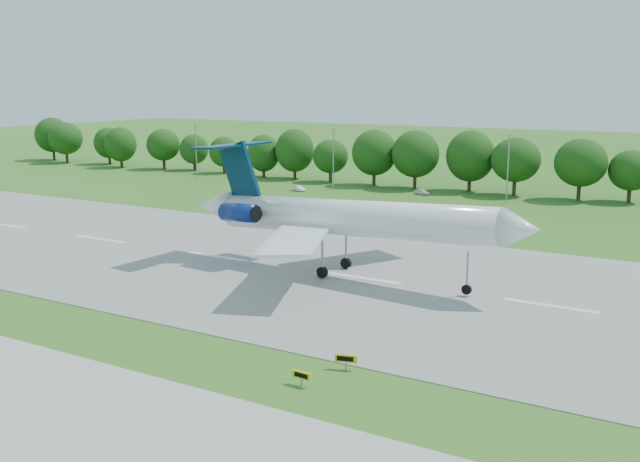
{
  "coord_description": "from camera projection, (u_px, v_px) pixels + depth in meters",
  "views": [
    {
      "loc": [
        13.25,
        -42.6,
        20.89
      ],
      "look_at": [
        -21.43,
        18.0,
        6.46
      ],
      "focal_mm": 40.0,
      "sensor_mm": 36.0,
      "label": 1
    }
  ],
  "objects": [
    {
      "name": "taxi_sign_centre",
      "position": [
        346.0,
        359.0,
        52.91
      ],
      "size": [
        1.68,
        0.66,
        1.19
      ],
      "rotation": [
        0.0,
        0.0,
        0.29
      ],
      "color": "gray",
      "rests_on": "ground"
    },
    {
      "name": "light_poles",
      "position": [
        614.0,
        175.0,
        116.51
      ],
      "size": [
        175.9,
        0.25,
        12.19
      ],
      "color": "gray",
      "rests_on": "ground"
    },
    {
      "name": "taxi_sign_left",
      "position": [
        302.0,
        375.0,
        50.11
      ],
      "size": [
        1.54,
        0.29,
        1.07
      ],
      "rotation": [
        0.0,
        0.0,
        -0.07
      ],
      "color": "gray",
      "rests_on": "ground"
    },
    {
      "name": "ground",
      "position": [
        467.0,
        408.0,
        46.88
      ],
      "size": [
        600.0,
        600.0,
        0.0
      ],
      "primitive_type": "plane",
      "color": "#29621A",
      "rests_on": "ground"
    },
    {
      "name": "service_vehicle_b",
      "position": [
        422.0,
        192.0,
        136.88
      ],
      "size": [
        3.49,
        2.25,
        1.1
      ],
      "primitive_type": "imported",
      "rotation": [
        0.0,
        0.0,
        1.25
      ],
      "color": "silver",
      "rests_on": "ground"
    },
    {
      "name": "service_vehicle_a",
      "position": [
        298.0,
        188.0,
        141.81
      ],
      "size": [
        3.45,
        2.12,
        1.07
      ],
      "primitive_type": "imported",
      "rotation": [
        0.0,
        0.0,
        1.24
      ],
      "color": "silver",
      "rests_on": "ground"
    },
    {
      "name": "airliner",
      "position": [
        336.0,
        215.0,
        78.35
      ],
      "size": [
        42.9,
        31.16,
        14.2
      ],
      "rotation": [
        0.0,
        -0.05,
        -0.07
      ],
      "color": "white",
      "rests_on": "ground"
    },
    {
      "name": "runway",
      "position": [
        550.0,
        306.0,
        68.12
      ],
      "size": [
        400.0,
        45.0,
        0.08
      ],
      "primitive_type": "cube",
      "color": "gray",
      "rests_on": "ground"
    },
    {
      "name": "tree_line",
      "position": [
        638.0,
        170.0,
        123.82
      ],
      "size": [
        288.4,
        8.4,
        10.4
      ],
      "color": "#382314",
      "rests_on": "ground"
    }
  ]
}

